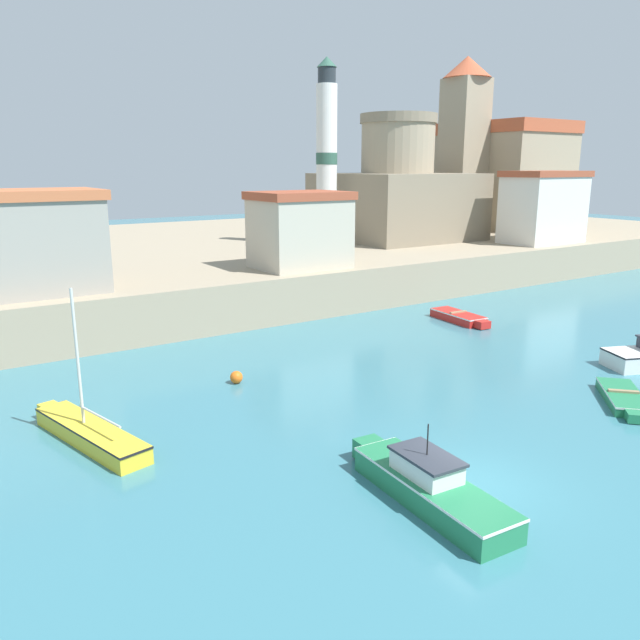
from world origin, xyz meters
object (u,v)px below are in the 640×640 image
object	(u,v)px
dinghy_red_1	(459,317)
church	(484,171)
lighthouse	(327,156)
harbor_shed_mid_row	(543,207)
fortress	(396,196)
harbor_shed_far_end	(300,230)
mooring_buoy	(236,377)
harbor_shed_near_wharf	(21,242)
dinghy_green_0	(624,398)
motorboat_green_3	(428,484)
sailboat_yellow_2	(89,432)

from	to	relation	value
dinghy_red_1	church	size ratio (longest dim) A/B	0.26
lighthouse	harbor_shed_mid_row	world-z (taller)	lighthouse
fortress	harbor_shed_far_end	distance (m)	18.65
dinghy_red_1	harbor_shed_far_end	size ratio (longest dim) A/B	0.75
dinghy_red_1	lighthouse	bearing A→B (deg)	83.83
mooring_buoy	harbor_shed_near_wharf	size ratio (longest dim) A/B	0.07
church	harbor_shed_near_wharf	size ratio (longest dim) A/B	2.11
mooring_buoy	church	world-z (taller)	church
dinghy_green_0	motorboat_green_3	distance (m)	11.56
dinghy_green_0	mooring_buoy	distance (m)	15.64
dinghy_red_1	motorboat_green_3	size ratio (longest dim) A/B	0.71
motorboat_green_3	harbor_shed_near_wharf	xyz separation A→B (m)	(-6.27, 22.99, 4.85)
church	harbor_shed_mid_row	distance (m)	15.24
dinghy_green_0	harbor_shed_far_end	distance (m)	21.77
harbor_shed_near_wharf	church	bearing A→B (deg)	14.80
sailboat_yellow_2	harbor_shed_mid_row	xyz separation A→B (m)	(40.56, 13.20, 5.37)
sailboat_yellow_2	motorboat_green_3	distance (m)	11.39
harbor_shed_near_wharf	harbor_shed_far_end	size ratio (longest dim) A/B	1.35
lighthouse	harbor_shed_near_wharf	world-z (taller)	lighthouse
motorboat_green_3	harbor_shed_far_end	bearing A→B (deg)	66.44
dinghy_red_1	harbor_shed_mid_row	world-z (taller)	harbor_shed_mid_row
harbor_shed_near_wharf	lighthouse	bearing A→B (deg)	18.59
harbor_shed_mid_row	dinghy_green_0	bearing A→B (deg)	-136.45
harbor_shed_near_wharf	motorboat_green_3	bearing A→B (deg)	-74.74
dinghy_red_1	mooring_buoy	world-z (taller)	dinghy_red_1
mooring_buoy	church	size ratio (longest dim) A/B	0.03
dinghy_green_0	harbor_shed_mid_row	world-z (taller)	harbor_shed_mid_row
fortress	harbor_shed_far_end	xyz separation A→B (m)	(-16.00, -9.48, -1.34)
motorboat_green_3	church	xyz separation A→B (m)	(40.92, 35.45, 8.03)
harbor_shed_far_end	dinghy_green_0	bearing A→B (deg)	-85.22
dinghy_red_1	harbor_shed_far_end	world-z (taller)	harbor_shed_far_end
sailboat_yellow_2	church	world-z (taller)	church
harbor_shed_near_wharf	sailboat_yellow_2	bearing A→B (deg)	-92.30
sailboat_yellow_2	harbor_shed_far_end	world-z (taller)	harbor_shed_far_end
fortress	lighthouse	distance (m)	8.69
dinghy_red_1	harbor_shed_mid_row	xyz separation A→B (m)	(17.82, 8.10, 5.46)
church	harbor_shed_far_end	xyz separation A→B (m)	(-31.19, -13.15, -3.39)
church	fortress	world-z (taller)	church
harbor_shed_mid_row	harbor_shed_near_wharf	bearing A→B (deg)	179.03
harbor_shed_mid_row	motorboat_green_3	bearing A→B (deg)	-146.52
lighthouse	harbor_shed_mid_row	bearing A→B (deg)	-28.68
harbor_shed_mid_row	harbor_shed_far_end	distance (m)	24.01
sailboat_yellow_2	fortress	bearing A→B (deg)	34.85
dinghy_red_1	mooring_buoy	bearing A→B (deg)	-170.99
dinghy_green_0	mooring_buoy	world-z (taller)	mooring_buoy
harbor_shed_far_end	mooring_buoy	bearing A→B (deg)	-132.75
mooring_buoy	harbor_shed_near_wharf	bearing A→B (deg)	118.56
church	harbor_shed_far_end	world-z (taller)	church
sailboat_yellow_2	motorboat_green_3	xyz separation A→B (m)	(6.83, -9.11, 0.14)
dinghy_red_1	church	bearing A→B (deg)	40.35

